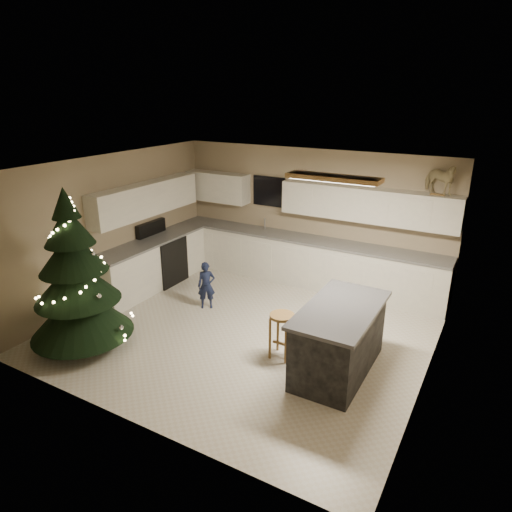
% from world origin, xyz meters
% --- Properties ---
extents(ground_plane, '(5.50, 5.50, 0.00)m').
position_xyz_m(ground_plane, '(0.00, 0.00, 0.00)').
color(ground_plane, beige).
extents(room_shell, '(5.52, 5.02, 2.61)m').
position_xyz_m(room_shell, '(0.02, 0.00, 1.75)').
color(room_shell, tan).
rests_on(room_shell, ground_plane).
extents(cabinetry, '(5.50, 3.20, 2.00)m').
position_xyz_m(cabinetry, '(-0.91, 1.65, 0.76)').
color(cabinetry, silver).
rests_on(cabinetry, ground_plane).
extents(island, '(0.90, 1.70, 0.95)m').
position_xyz_m(island, '(1.67, -0.33, 0.48)').
color(island, black).
rests_on(island, ground_plane).
extents(bar_stool, '(0.35, 0.35, 0.67)m').
position_xyz_m(bar_stool, '(0.85, -0.41, 0.51)').
color(bar_stool, olive).
rests_on(bar_stool, ground_plane).
extents(christmas_tree, '(1.51, 1.46, 2.42)m').
position_xyz_m(christmas_tree, '(-1.85, -1.60, 0.99)').
color(christmas_tree, '#3F2816').
rests_on(christmas_tree, ground_plane).
extents(toddler, '(0.37, 0.34, 0.84)m').
position_xyz_m(toddler, '(-1.00, 0.36, 0.42)').
color(toddler, black).
rests_on(toddler, ground_plane).
extents(rocking_horse, '(0.65, 0.49, 0.52)m').
position_xyz_m(rocking_horse, '(2.30, 2.33, 2.27)').
color(rocking_horse, olive).
rests_on(rocking_horse, cabinetry).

